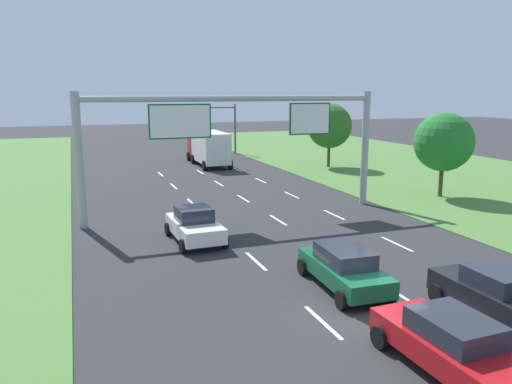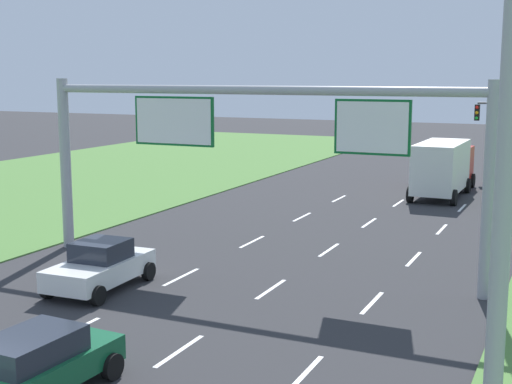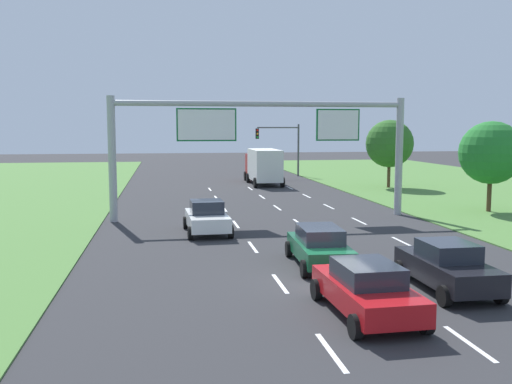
{
  "view_description": "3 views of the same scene",
  "coord_description": "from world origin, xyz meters",
  "views": [
    {
      "loc": [
        -8.59,
        -12.69,
        6.96
      ],
      "look_at": [
        1.16,
        13.95,
        1.26
      ],
      "focal_mm": 35.0,
      "sensor_mm": 36.0,
      "label": 1
    },
    {
      "loc": [
        10.97,
        -9.24,
        7.13
      ],
      "look_at": [
        -0.19,
        15.01,
        2.74
      ],
      "focal_mm": 50.0,
      "sensor_mm": 36.0,
      "label": 2
    },
    {
      "loc": [
        -5.54,
        -18.44,
        5.26
      ],
      "look_at": [
        -0.15,
        15.05,
        1.41
      ],
      "focal_mm": 40.0,
      "sensor_mm": 36.0,
      "label": 3
    }
  ],
  "objects": [
    {
      "name": "car_mid_lane",
      "position": [
        0.24,
        2.21,
        0.77
      ],
      "size": [
        2.21,
        4.46,
        1.51
      ],
      "rotation": [
        0.0,
        0.0,
        -0.05
      ],
      "color": "#145633",
      "rests_on": "ground_plane"
    },
    {
      "name": "traffic_light_mast",
      "position": [
        6.82,
        41.59,
        3.87
      ],
      "size": [
        4.76,
        0.49,
        5.6
      ],
      "color": "#47494F",
      "rests_on": "ground_plane"
    },
    {
      "name": "box_truck",
      "position": [
        3.53,
        33.77,
        1.76
      ],
      "size": [
        2.75,
        8.25,
        3.26
      ],
      "rotation": [
        0.0,
        0.0,
        -0.01
      ],
      "color": "#B21E19",
      "rests_on": "ground_plane"
    },
    {
      "name": "lane_dashes_slip",
      "position": [
        5.25,
        6.0,
        0.0
      ],
      "size": [
        0.14,
        50.4,
        0.01
      ],
      "color": "white",
      "rests_on": "ground_plane"
    },
    {
      "name": "car_far_ahead",
      "position": [
        3.43,
        -1.62,
        0.79
      ],
      "size": [
        2.03,
        4.33,
        1.6
      ],
      "rotation": [
        0.0,
        0.0,
        -0.0
      ],
      "color": "black",
      "rests_on": "ground_plane"
    },
    {
      "name": "car_near_red",
      "position": [
        -0.01,
        -3.6,
        0.77
      ],
      "size": [
        2.23,
        4.5,
        1.52
      ],
      "rotation": [
        0.0,
        0.0,
        0.03
      ],
      "color": "red",
      "rests_on": "ground_plane"
    },
    {
      "name": "car_lead_silver",
      "position": [
        -3.5,
        9.66,
        0.79
      ],
      "size": [
        2.28,
        4.2,
        1.64
      ],
      "rotation": [
        0.0,
        0.0,
        0.04
      ],
      "color": "white",
      "rests_on": "ground_plane"
    },
    {
      "name": "sign_gantry",
      "position": [
        0.05,
        14.0,
        4.88
      ],
      "size": [
        17.24,
        0.44,
        7.0
      ],
      "color": "#9EA0A5",
      "rests_on": "ground_plane"
    },
    {
      "name": "ground_plane",
      "position": [
        0.0,
        0.0,
        0.0
      ],
      "size": [
        200.0,
        200.0,
        0.0
      ],
      "primitive_type": "plane",
      "color": "#2D2D30"
    },
    {
      "name": "lane_dashes_inner_left",
      "position": [
        -1.75,
        6.0,
        0.0
      ],
      "size": [
        0.14,
        50.4,
        0.01
      ],
      "color": "white",
      "rests_on": "ground_plane"
    },
    {
      "name": "roadside_tree_mid",
      "position": [
        14.35,
        13.92,
        3.71
      ],
      "size": [
        3.88,
        3.88,
        5.65
      ],
      "color": "#513823",
      "rests_on": "ground_plane"
    },
    {
      "name": "roadside_tree_far",
      "position": [
        13.74,
        28.51,
        3.86
      ],
      "size": [
        4.11,
        4.11,
        5.92
      ],
      "color": "#513823",
      "rests_on": "ground_plane"
    },
    {
      "name": "lane_dashes_inner_right",
      "position": [
        1.75,
        6.0,
        0.0
      ],
      "size": [
        0.14,
        50.4,
        0.01
      ],
      "color": "white",
      "rests_on": "ground_plane"
    }
  ]
}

